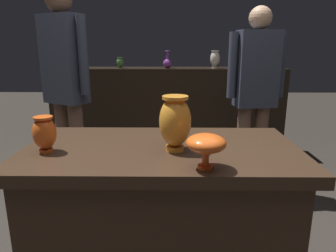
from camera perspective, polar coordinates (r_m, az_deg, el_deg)
name	(u,v)px	position (r m, az deg, el deg)	size (l,w,h in m)	color
display_plinth	(162,226)	(1.52, -1.17, -18.13)	(1.20, 0.64, 0.80)	#382619
back_display_shelf	(168,111)	(3.55, -0.07, 2.82)	(2.60, 0.40, 0.99)	black
vase_centerpiece	(175,121)	(1.26, 1.34, 0.85)	(0.13, 0.13, 0.23)	orange
vase_tall_behind	(44,133)	(1.35, -22.06, -1.20)	(0.10, 0.10, 0.15)	#E55B1E
vase_left_accent	(206,144)	(1.09, 7.12, -3.38)	(0.14, 0.14, 0.13)	#E55B1E
shelf_vase_right	(215,59)	(3.46, 8.77, 12.31)	(0.10, 0.10, 0.19)	silver
shelf_vase_left	(120,62)	(3.47, -8.90, 11.68)	(0.08, 0.08, 0.12)	#477A38
shelf_vase_far_right	(262,54)	(3.61, 17.10, 12.65)	(0.10, 0.10, 0.30)	#E55B1E
shelf_vase_center	(168,63)	(3.42, -0.09, 11.74)	(0.10, 0.10, 0.19)	#7A388E
visitor_near_right	(255,89)	(2.57, 15.98, 6.60)	(0.47, 0.22, 1.52)	brown
visitor_near_left	(66,82)	(2.45, -18.56, 7.80)	(0.42, 0.31, 1.64)	brown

